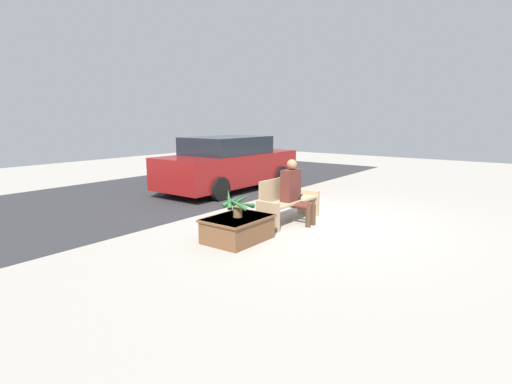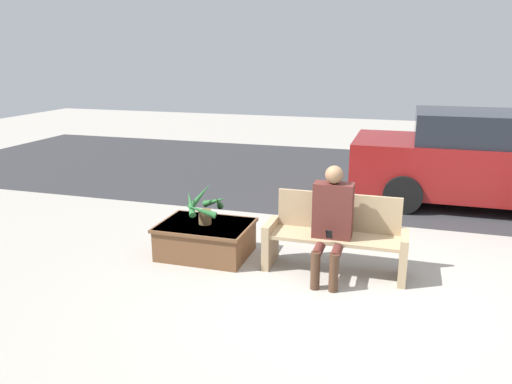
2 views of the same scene
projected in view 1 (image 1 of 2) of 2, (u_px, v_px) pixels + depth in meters
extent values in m
plane|color=#9E998E|center=(313.00, 222.00, 8.16)|extent=(30.00, 30.00, 0.00)
cube|color=#2D2D30|center=(148.00, 193.00, 11.28)|extent=(20.00, 6.00, 0.01)
cube|color=tan|center=(268.00, 216.00, 7.53)|extent=(0.09, 0.50, 0.55)
cube|color=tan|center=(308.00, 202.00, 8.76)|extent=(0.09, 0.50, 0.55)
cube|color=tan|center=(290.00, 201.00, 8.12)|extent=(1.46, 0.46, 0.04)
cube|color=tan|center=(280.00, 188.00, 8.21)|extent=(1.46, 0.04, 0.45)
cube|color=#51231E|center=(291.00, 185.00, 8.01)|extent=(0.45, 0.22, 0.64)
sphere|color=#8C6647|center=(292.00, 164.00, 7.92)|extent=(0.21, 0.21, 0.21)
cylinder|color=#51231E|center=(298.00, 206.00, 7.86)|extent=(0.11, 0.47, 0.11)
cylinder|color=#51231E|center=(303.00, 204.00, 8.02)|extent=(0.11, 0.47, 0.11)
cylinder|color=#472D1E|center=(308.00, 216.00, 7.75)|extent=(0.10, 0.10, 0.43)
cylinder|color=#472D1E|center=(313.00, 214.00, 7.91)|extent=(0.10, 0.10, 0.43)
cube|color=black|center=(300.00, 197.00, 7.91)|extent=(0.07, 0.09, 0.12)
cube|color=brown|center=(238.00, 229.00, 6.89)|extent=(1.09, 0.81, 0.42)
cube|color=brown|center=(238.00, 218.00, 6.85)|extent=(1.14, 0.86, 0.04)
cylinder|color=brown|center=(238.00, 212.00, 6.83)|extent=(0.16, 0.16, 0.18)
cone|color=#26602D|center=(242.00, 199.00, 6.95)|extent=(0.18, 0.40, 0.28)
cone|color=#26602D|center=(233.00, 201.00, 6.96)|extent=(0.41, 0.24, 0.23)
cone|color=#26602D|center=(229.00, 199.00, 6.77)|extent=(0.30, 0.31, 0.34)
cone|color=#26602D|center=(236.00, 203.00, 6.63)|extent=(0.28, 0.38, 0.27)
cone|color=#26602D|center=(247.00, 205.00, 6.71)|extent=(0.42, 0.13, 0.19)
cube|color=maroon|center=(229.00, 168.00, 11.81)|extent=(4.60, 1.80, 0.87)
cube|color=black|center=(227.00, 145.00, 11.59)|extent=(2.39, 1.66, 0.50)
cylinder|color=black|center=(281.00, 176.00, 12.46)|extent=(0.62, 0.18, 0.62)
cylinder|color=black|center=(237.00, 172.00, 13.52)|extent=(0.62, 0.18, 0.62)
cylinder|color=black|center=(220.00, 189.00, 10.21)|extent=(0.62, 0.18, 0.62)
cylinder|color=black|center=(172.00, 182.00, 11.27)|extent=(0.62, 0.18, 0.62)
cylinder|color=slate|center=(283.00, 185.00, 10.98)|extent=(0.08, 0.08, 0.56)
sphere|color=slate|center=(283.00, 174.00, 10.92)|extent=(0.09, 0.09, 0.09)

